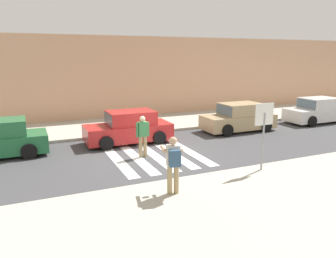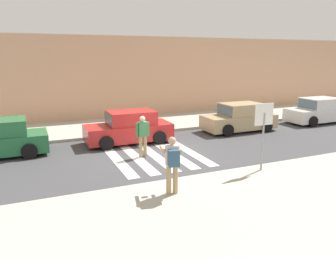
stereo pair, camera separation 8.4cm
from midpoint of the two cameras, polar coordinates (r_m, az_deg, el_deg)
ground_plane at (r=14.03m, az=-2.75°, el=-4.44°), size 120.00×120.00×0.00m
sidewalk_near at (r=8.91m, az=12.19°, el=-14.72°), size 60.00×6.00×0.14m
sidewalk_far at (r=19.56m, az=-9.06°, el=0.55°), size 60.00×4.80×0.14m
building_facade_far at (r=23.47m, az=-12.07°, el=8.88°), size 56.00×4.00×5.37m
crosswalk_stripe_0 at (r=13.76m, az=-9.31°, el=-4.93°), size 0.44×5.20×0.01m
crosswalk_stripe_1 at (r=13.96m, az=-6.12°, el=-4.57°), size 0.44×5.20×0.01m
crosswalk_stripe_2 at (r=14.21m, az=-3.04°, el=-4.20°), size 0.44×5.20×0.01m
crosswalk_stripe_3 at (r=14.50m, az=-0.08°, el=-3.84°), size 0.44×5.20×0.01m
crosswalk_stripe_4 at (r=14.82m, az=2.76°, el=-3.48°), size 0.44×5.20×0.01m
stop_sign at (r=11.80m, az=16.17°, el=1.17°), size 0.76×0.08×2.39m
photographer_with_backpack at (r=9.48m, az=0.67°, el=-5.51°), size 0.69×0.92×1.72m
pedestrian_crossing at (r=13.49m, az=-4.61°, el=-0.88°), size 0.58×0.27×1.72m
parked_car_red at (r=15.85m, az=-6.98°, el=0.19°), size 4.10×1.92×1.55m
parked_car_tan at (r=18.65m, az=12.11°, el=1.89°), size 4.10×1.92×1.55m
parked_car_white at (r=22.60m, az=24.45°, el=2.88°), size 4.10×1.92×1.55m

